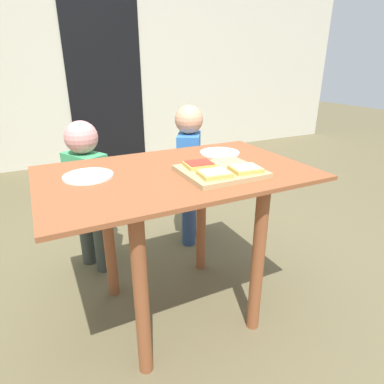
{
  "coord_description": "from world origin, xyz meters",
  "views": [
    {
      "loc": [
        -0.54,
        -1.26,
        1.21
      ],
      "look_at": [
        0.08,
        0.0,
        0.65
      ],
      "focal_mm": 30.47,
      "sensor_mm": 36.0,
      "label": 1
    }
  ],
  "objects": [
    {
      "name": "ground_plane",
      "position": [
        0.0,
        0.0,
        0.0
      ],
      "size": [
        16.0,
        16.0,
        0.0
      ],
      "primitive_type": "plane",
      "color": "brown"
    },
    {
      "name": "house_wall_back",
      "position": [
        0.0,
        3.06,
        1.44
      ],
      "size": [
        8.0,
        0.2,
        2.88
      ],
      "primitive_type": "cube",
      "color": "beige",
      "rests_on": "ground"
    },
    {
      "name": "house_door",
      "position": [
        0.37,
        2.95,
        1.0
      ],
      "size": [
        0.9,
        0.02,
        2.0
      ],
      "primitive_type": "cube",
      "color": "black",
      "rests_on": "ground"
    },
    {
      "name": "dining_table",
      "position": [
        0.0,
        0.0,
        0.6
      ],
      "size": [
        1.17,
        0.73,
        0.76
      ],
      "color": "brown",
      "rests_on": "ground"
    },
    {
      "name": "cutting_board",
      "position": [
        0.16,
        -0.12,
        0.77
      ],
      "size": [
        0.33,
        0.29,
        0.02
      ],
      "primitive_type": "cube",
      "color": "tan",
      "rests_on": "dining_table"
    },
    {
      "name": "pizza_slice_near_right",
      "position": [
        0.23,
        -0.19,
        0.79
      ],
      "size": [
        0.13,
        0.12,
        0.02
      ],
      "color": "#D1B153",
      "rests_on": "cutting_board"
    },
    {
      "name": "pizza_slice_near_left",
      "position": [
        0.09,
        -0.19,
        0.79
      ],
      "size": [
        0.13,
        0.11,
        0.02
      ],
      "color": "#D1B153",
      "rests_on": "cutting_board"
    },
    {
      "name": "pizza_slice_far_left",
      "position": [
        0.09,
        -0.05,
        0.79
      ],
      "size": [
        0.13,
        0.11,
        0.02
      ],
      "color": "#D1B153",
      "rests_on": "cutting_board"
    },
    {
      "name": "plate_white_right",
      "position": [
        0.32,
        0.16,
        0.77
      ],
      "size": [
        0.21,
        0.21,
        0.01
      ],
      "primitive_type": "cylinder",
      "color": "white",
      "rests_on": "dining_table"
    },
    {
      "name": "plate_white_left",
      "position": [
        -0.36,
        0.09,
        0.77
      ],
      "size": [
        0.21,
        0.21,
        0.01
      ],
      "primitive_type": "cylinder",
      "color": "white",
      "rests_on": "dining_table"
    },
    {
      "name": "child_left",
      "position": [
        -0.31,
        0.59,
        0.53
      ],
      "size": [
        0.24,
        0.28,
        0.92
      ],
      "color": "#383F37",
      "rests_on": "ground"
    },
    {
      "name": "child_right",
      "position": [
        0.37,
        0.63,
        0.56
      ],
      "size": [
        0.24,
        0.28,
        0.96
      ],
      "color": "navy",
      "rests_on": "ground"
    }
  ]
}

